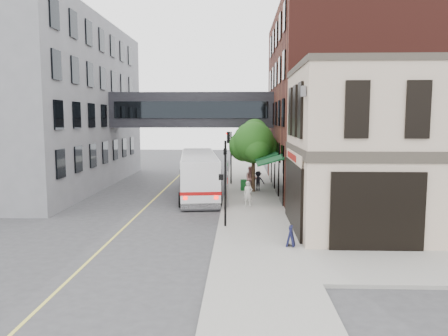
# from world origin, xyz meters

# --- Properties ---
(ground) EXTENTS (120.00, 120.00, 0.00)m
(ground) POSITION_xyz_m (0.00, 0.00, 0.00)
(ground) COLOR #38383A
(ground) RESTS_ON ground
(sidewalk_main) EXTENTS (4.00, 60.00, 0.15)m
(sidewalk_main) POSITION_xyz_m (2.00, 14.00, 0.07)
(sidewalk_main) COLOR gray
(sidewalk_main) RESTS_ON ground
(corner_building) EXTENTS (10.19, 8.12, 8.45)m
(corner_building) POSITION_xyz_m (8.97, 2.00, 4.21)
(corner_building) COLOR #C6AF97
(corner_building) RESTS_ON ground
(brick_building) EXTENTS (13.76, 18.00, 14.00)m
(brick_building) POSITION_xyz_m (9.98, 15.00, 6.99)
(brick_building) COLOR #491D17
(brick_building) RESTS_ON ground
(opposite_building) EXTENTS (14.00, 24.00, 14.00)m
(opposite_building) POSITION_xyz_m (-17.00, 16.00, 7.00)
(opposite_building) COLOR slate
(opposite_building) RESTS_ON ground
(skyway_bridge) EXTENTS (14.00, 3.18, 3.00)m
(skyway_bridge) POSITION_xyz_m (-3.00, 18.00, 6.50)
(skyway_bridge) COLOR black
(skyway_bridge) RESTS_ON ground
(traffic_signal_near) EXTENTS (0.44, 0.22, 4.60)m
(traffic_signal_near) POSITION_xyz_m (0.37, 2.00, 2.98)
(traffic_signal_near) COLOR black
(traffic_signal_near) RESTS_ON sidewalk_main
(traffic_signal_far) EXTENTS (0.53, 0.28, 4.50)m
(traffic_signal_far) POSITION_xyz_m (0.26, 17.00, 3.34)
(traffic_signal_far) COLOR black
(traffic_signal_far) RESTS_ON sidewalk_main
(street_sign_pole) EXTENTS (0.08, 0.75, 3.00)m
(street_sign_pole) POSITION_xyz_m (0.39, 7.00, 1.93)
(street_sign_pole) COLOR gray
(street_sign_pole) RESTS_ON sidewalk_main
(street_tree) EXTENTS (3.80, 3.20, 5.60)m
(street_tree) POSITION_xyz_m (2.19, 13.22, 3.91)
(street_tree) COLOR #382619
(street_tree) RESTS_ON sidewalk_main
(lane_marking) EXTENTS (0.12, 40.00, 0.01)m
(lane_marking) POSITION_xyz_m (-5.00, 10.00, 0.01)
(lane_marking) COLOR #D8CC4C
(lane_marking) RESTS_ON ground
(bus) EXTENTS (3.88, 11.79, 3.11)m
(bus) POSITION_xyz_m (-1.91, 11.76, 1.74)
(bus) COLOR white
(bus) RESTS_ON ground
(pedestrian_a) EXTENTS (0.61, 0.42, 1.60)m
(pedestrian_a) POSITION_xyz_m (1.70, 7.39, 0.95)
(pedestrian_a) COLOR white
(pedestrian_a) RESTS_ON sidewalk_main
(pedestrian_b) EXTENTS (1.00, 0.81, 1.92)m
(pedestrian_b) POSITION_xyz_m (2.02, 13.23, 1.11)
(pedestrian_b) COLOR tan
(pedestrian_b) RESTS_ON sidewalk_main
(pedestrian_c) EXTENTS (1.02, 0.63, 1.52)m
(pedestrian_c) POSITION_xyz_m (2.60, 13.48, 0.91)
(pedestrian_c) COLOR black
(pedestrian_c) RESTS_ON sidewalk_main
(newspaper_box) EXTENTS (0.47, 0.43, 0.86)m
(newspaper_box) POSITION_xyz_m (1.45, 13.49, 0.58)
(newspaper_box) COLOR #155C22
(newspaper_box) RESTS_ON sidewalk_main
(sandwich_board) EXTENTS (0.42, 0.56, 0.89)m
(sandwich_board) POSITION_xyz_m (3.42, -1.50, 0.60)
(sandwich_board) COLOR black
(sandwich_board) RESTS_ON sidewalk_main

